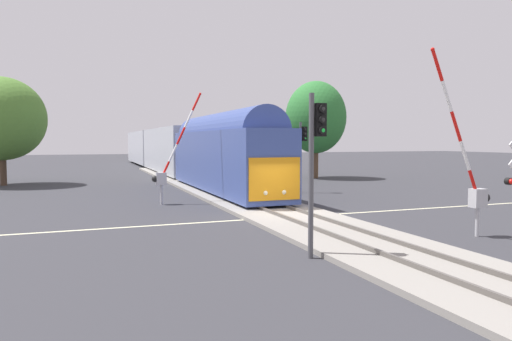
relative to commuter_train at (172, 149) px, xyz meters
The scene contains 10 objects.
ground_plane 29.72m from the commuter_train, 90.01° to the right, with size 220.00×220.00×0.00m, color #333338.
road_centre_stripe 29.72m from the commuter_train, 90.01° to the right, with size 44.00×0.20×0.01m.
railway_track 29.71m from the commuter_train, 90.01° to the right, with size 4.40×80.00×0.32m.
commuter_train is the anchor object (origin of this frame).
crossing_gate_near 36.41m from the commuter_train, 82.82° to the right, with size 2.87×0.40×6.84m.
crossing_gate_far 23.52m from the commuter_train, 101.22° to the right, with size 2.88×0.40×6.34m.
traffic_signal_far_side 21.13m from the commuter_train, 75.57° to the right, with size 0.53×0.38×4.86m.
traffic_signal_median 36.95m from the commuter_train, 93.70° to the right, with size 0.53×0.38×5.02m.
oak_far_right 15.67m from the commuter_train, 38.56° to the right, with size 5.77×5.77×9.23m.
pine_left_background 16.80m from the commuter_train, 153.60° to the right, with size 6.76×6.76×8.65m.
Camera 1 is at (-9.04, -19.86, 3.59)m, focal length 32.84 mm.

